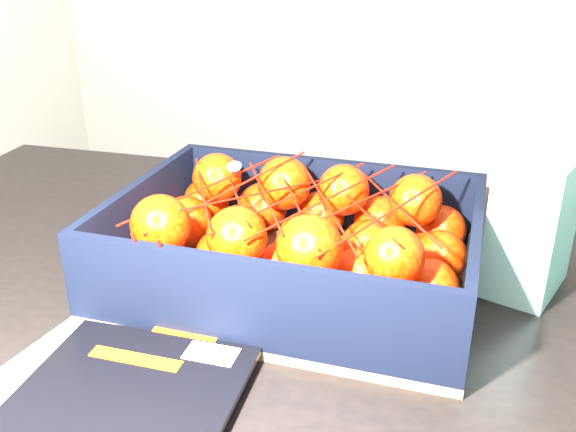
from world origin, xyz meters
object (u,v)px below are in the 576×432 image
(produce_crate, at_px, (295,260))
(magazine_stack, at_px, (75,419))
(table, at_px, (226,327))
(retail_carton, at_px, (533,223))

(produce_crate, bearing_deg, magazine_stack, -111.02)
(table, distance_m, produce_crate, 0.17)
(table, bearing_deg, magazine_stack, -92.04)
(table, xyz_separation_m, retail_carton, (0.39, 0.07, 0.19))
(retail_carton, bearing_deg, produce_crate, -145.32)
(produce_crate, relative_size, retail_carton, 2.48)
(magazine_stack, bearing_deg, table, 87.96)
(table, relative_size, produce_crate, 2.77)
(table, bearing_deg, retail_carton, 9.66)
(table, bearing_deg, produce_crate, -8.29)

